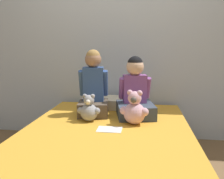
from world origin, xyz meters
The scene contains 9 objects.
ground_plane centered at (0.00, 0.00, 0.00)m, with size 14.00×14.00×0.00m, color brown.
wall_behind_bed centered at (0.00, 1.04, 1.25)m, with size 8.00×0.06×2.50m.
bed centered at (0.00, 0.00, 0.22)m, with size 1.45×1.92×0.44m.
child_on_left centered at (-0.20, 0.45, 0.72)m, with size 0.33×0.35×0.67m.
child_on_right centered at (0.22, 0.45, 0.67)m, with size 0.42×0.45×0.60m.
teddy_bear_held_by_left_child centered at (-0.20, 0.22, 0.55)m, with size 0.22×0.16×0.26m.
teddy_bear_held_by_right_child centered at (0.23, 0.19, 0.57)m, with size 0.26×0.20×0.31m.
pillow_at_headboard centered at (0.00, 0.77, 0.49)m, with size 0.53×0.33×0.11m.
sign_card centered at (0.03, 0.01, 0.44)m, with size 0.21×0.15×0.00m.
Camera 1 is at (0.30, -1.89, 1.13)m, focal length 38.00 mm.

